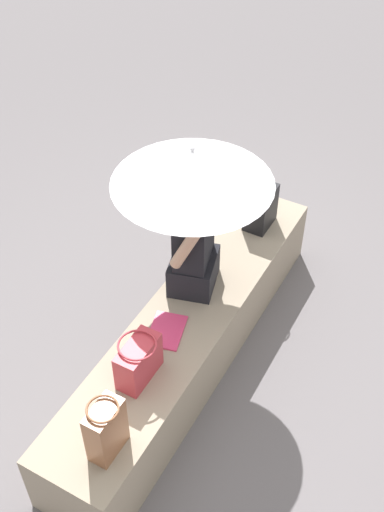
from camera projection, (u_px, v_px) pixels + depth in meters
ground_plane at (191, 357)px, 4.28m from camera, size 14.00×14.00×0.00m
stone_bench at (190, 334)px, 4.12m from camera, size 2.68×0.53×0.47m
person_seated at (194, 238)px, 3.87m from camera, size 0.51×0.36×0.90m
parasol at (192, 167)px, 3.49m from camera, size 0.94×0.94×1.06m
handbag_black at (139, 361)px, 3.49m from camera, size 0.29×0.22×0.28m
tote_bag_canvas at (106, 429)px, 3.13m from camera, size 0.22×0.16×0.36m
shoulder_bag_spare at (261, 207)px, 4.46m from camera, size 0.25×0.19×0.33m
magazine at (167, 331)px, 3.82m from camera, size 0.32×0.26×0.01m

